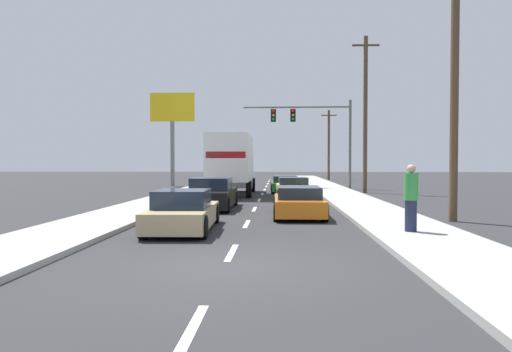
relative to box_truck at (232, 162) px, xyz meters
The scene contains 16 objects.
ground_plane 5.42m from the box_truck, 68.33° to the left, with size 140.00×140.00×0.00m, color #2B2B2D.
sidewalk_right 7.05m from the box_truck, ahead, with size 2.68×80.00×0.14m, color #9E9E99.
sidewalk_left 3.68m from the box_truck, behind, with size 2.68×80.00×0.14m, color #9E9E99.
lane_markings 3.00m from the box_truck, 30.76° to the left, with size 0.14×52.00×0.01m.
box_truck is the anchor object (origin of this frame).
car_black 8.95m from the box_truck, 90.25° to the right, with size 1.96×4.63×1.37m.
car_tan 15.57m from the box_truck, 89.82° to the right, with size 1.94×4.45×1.22m.
car_green 4.60m from the box_truck, 39.97° to the left, with size 1.99×4.14×1.13m.
car_yellow 5.45m from the box_truck, 45.45° to the right, with size 1.94×4.26×1.24m.
car_orange 12.22m from the box_truck, 72.46° to the right, with size 1.90×4.54×1.13m.
traffic_signal_mast 9.51m from the box_truck, 56.37° to the left, with size 8.38×0.69×6.87m.
utility_pole_near 15.97m from the box_truck, 55.36° to the right, with size 1.80×0.28×10.00m.
utility_pole_mid 9.64m from the box_truck, 16.67° to the left, with size 1.80×0.28×10.45m.
utility_pole_far 28.18m from the box_truck, 71.78° to the left, with size 1.80×0.28×8.19m.
roadside_billboard 13.25m from the box_truck, 119.45° to the left, with size 3.84×0.36×8.04m.
pedestrian_near_corner 17.63m from the box_truck, 68.22° to the right, with size 0.38×0.38×1.84m.
Camera 1 is at (1.06, -9.17, 2.03)m, focal length 33.32 mm.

